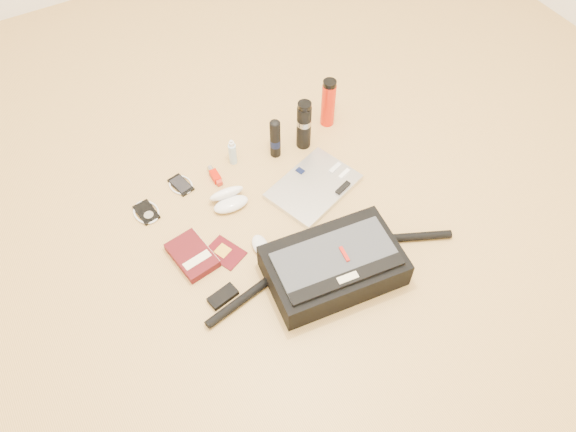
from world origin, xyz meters
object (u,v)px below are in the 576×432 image
Objects in this scene: messenger_bag at (333,266)px; thermos_red at (328,103)px; book at (192,255)px; thermos_black at (304,125)px; laptop at (314,187)px.

thermos_red is at bearing 66.10° from messenger_bag.
thermos_black reaches higher than book.
thermos_red is (0.41, 0.69, 0.06)m from messenger_bag.
laptop is at bearing -2.14° from book.
messenger_bag is 0.67m from thermos_black.
messenger_bag is 4.67× the size of book.
thermos_red is (0.83, 0.36, 0.10)m from book.
thermos_black is (0.25, 0.62, 0.06)m from messenger_bag.
messenger_bag is 0.80m from thermos_red.
laptop is 0.27m from thermos_black.
thermos_black is (0.66, 0.30, 0.10)m from book.
book is at bearing 149.07° from messenger_bag.
book is 0.89× the size of thermos_red.
messenger_bag is 0.53m from book.
messenger_bag reaches higher than laptop.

